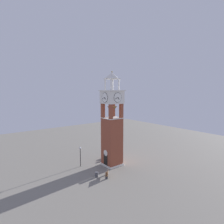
{
  "coord_description": "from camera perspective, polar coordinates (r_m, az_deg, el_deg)",
  "views": [
    {
      "loc": [
        25.59,
        -19.95,
        13.55
      ],
      "look_at": [
        0.0,
        0.0,
        9.8
      ],
      "focal_mm": 29.4,
      "sensor_mm": 36.0,
      "label": 1
    }
  ],
  "objects": [
    {
      "name": "lamp_post",
      "position": [
        34.08,
        -9.83,
        -12.41
      ],
      "size": [
        0.36,
        0.36,
        3.58
      ],
      "color": "black",
      "rests_on": "ground"
    },
    {
      "name": "clock_tower",
      "position": [
        33.12,
        -0.0,
        -5.03
      ],
      "size": [
        3.49,
        3.49,
        16.97
      ],
      "color": "brown",
      "rests_on": "ground"
    },
    {
      "name": "shrub_left_of_tower",
      "position": [
        37.73,
        -1.03,
        -13.74
      ],
      "size": [
        0.74,
        0.74,
        0.88
      ],
      "primitive_type": "ellipsoid",
      "color": "#28562D",
      "rests_on": "ground"
    },
    {
      "name": "ground",
      "position": [
        35.16,
        0.0,
        -16.08
      ],
      "size": [
        80.0,
        80.0,
        0.0
      ],
      "primitive_type": "plane",
      "color": "gray"
    },
    {
      "name": "park_bench",
      "position": [
        30.62,
        -1.54,
        -18.68
      ],
      "size": [
        1.52,
        1.35,
        0.95
      ],
      "color": "brown",
      "rests_on": "ground"
    },
    {
      "name": "trash_bin",
      "position": [
        30.69,
        -4.8,
        -18.81
      ],
      "size": [
        0.52,
        0.52,
        0.8
      ],
      "primitive_type": "cylinder",
      "color": "#4C4C51",
      "rests_on": "ground"
    },
    {
      "name": "shrub_near_entry",
      "position": [
        38.54,
        -1.35,
        -13.39
      ],
      "size": [
        0.93,
        0.93,
        0.77
      ],
      "primitive_type": "ellipsoid",
      "color": "#28562D",
      "rests_on": "ground"
    }
  ]
}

